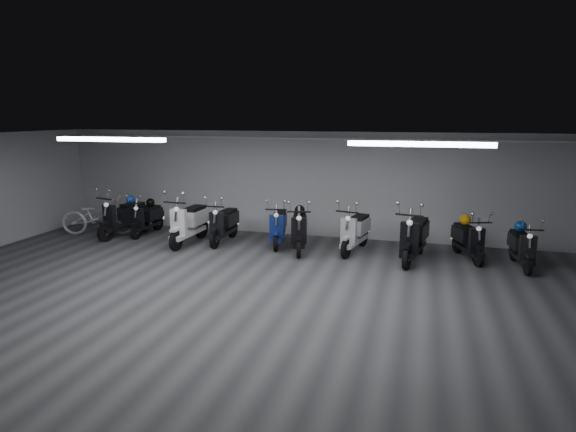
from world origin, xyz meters
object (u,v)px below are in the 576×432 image
(scooter_5, at_px, (299,224))
(scooter_2, at_px, (189,216))
(helmet_4, at_px, (521,226))
(scooter_6, at_px, (355,225))
(scooter_7, at_px, (415,230))
(helmet_3, at_px, (300,210))
(scooter_4, at_px, (278,220))
(scooter_8, at_px, (469,234))
(helmet_0, at_px, (131,199))
(helmet_2, at_px, (465,220))
(scooter_0, at_px, (124,211))
(scooter_3, at_px, (224,218))
(scooter_1, at_px, (146,213))
(helmet_1, at_px, (150,202))
(bicycle, at_px, (98,212))
(scooter_9, at_px, (522,241))

(scooter_5, bearing_deg, scooter_2, 170.06)
(scooter_5, xyz_separation_m, helmet_4, (4.88, 0.20, 0.19))
(scooter_6, relative_size, scooter_7, 0.92)
(scooter_7, distance_m, helmet_3, 2.77)
(scooter_4, distance_m, scooter_8, 4.49)
(helmet_0, bearing_deg, scooter_7, -3.77)
(scooter_8, relative_size, helmet_2, 6.24)
(scooter_0, xyz_separation_m, scooter_4, (4.25, 0.27, -0.06))
(scooter_3, bearing_deg, helmet_3, 1.36)
(scooter_2, xyz_separation_m, helmet_3, (2.79, 0.39, 0.22))
(scooter_4, bearing_deg, helmet_0, 169.63)
(scooter_7, relative_size, scooter_8, 1.21)
(scooter_1, relative_size, scooter_8, 0.99)
(helmet_3, bearing_deg, scooter_8, 1.15)
(scooter_8, bearing_deg, scooter_6, 161.85)
(scooter_1, bearing_deg, scooter_8, 0.27)
(scooter_2, bearing_deg, scooter_7, 2.14)
(helmet_1, xyz_separation_m, helmet_2, (8.18, -0.11, 0.02))
(bicycle, bearing_deg, helmet_0, -90.53)
(scooter_4, xyz_separation_m, helmet_3, (0.58, -0.11, 0.32))
(scooter_9, relative_size, helmet_4, 6.31)
(helmet_2, bearing_deg, scooter_7, -147.80)
(scooter_8, relative_size, helmet_3, 6.46)
(helmet_2, bearing_deg, scooter_1, -179.21)
(scooter_3, bearing_deg, helmet_4, 0.25)
(scooter_2, height_order, scooter_9, scooter_2)
(helmet_1, bearing_deg, scooter_0, -130.54)
(scooter_6, bearing_deg, scooter_2, -162.62)
(scooter_9, bearing_deg, scooter_6, 170.45)
(bicycle, bearing_deg, scooter_9, -107.53)
(scooter_5, height_order, scooter_9, scooter_5)
(scooter_0, xyz_separation_m, scooter_2, (2.03, -0.23, 0.03))
(scooter_4, xyz_separation_m, scooter_7, (3.31, -0.51, 0.09))
(scooter_3, relative_size, scooter_5, 0.98)
(scooter_3, bearing_deg, bicycle, -177.76)
(scooter_6, height_order, helmet_1, scooter_6)
(scooter_9, height_order, helmet_3, scooter_9)
(scooter_1, distance_m, scooter_6, 5.71)
(scooter_5, distance_m, scooter_9, 4.90)
(scooter_7, relative_size, scooter_9, 1.23)
(scooter_2, height_order, bicycle, scooter_2)
(scooter_1, distance_m, scooter_9, 9.32)
(helmet_0, relative_size, helmet_4, 0.90)
(scooter_0, bearing_deg, scooter_9, 14.39)
(scooter_2, height_order, scooter_8, scooter_2)
(helmet_2, distance_m, helmet_3, 3.84)
(scooter_4, distance_m, helmet_0, 4.19)
(helmet_3, xyz_separation_m, helmet_4, (4.94, -0.04, -0.09))
(scooter_0, distance_m, scooter_2, 2.05)
(bicycle, bearing_deg, scooter_2, -111.51)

